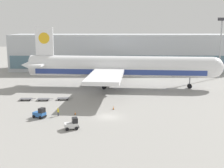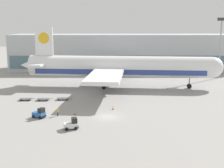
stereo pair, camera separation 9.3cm
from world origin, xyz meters
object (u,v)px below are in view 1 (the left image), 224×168
(baggage_tug_foreground, at_px, (71,124))
(baggage_dolly_second, at_px, (43,99))
(baggage_tug_mid, at_px, (39,113))
(ground_crew_far, at_px, (57,111))
(traffic_cone_near, at_px, (113,108))
(light_mast, at_px, (220,43))
(baggage_dolly_lead, at_px, (25,99))
(airplane_main, at_px, (116,67))
(traffic_cone_far, at_px, (74,113))
(baggage_dolly_third, at_px, (62,98))

(baggage_tug_foreground, xyz_separation_m, baggage_dolly_second, (-9.38, 20.57, -0.49))
(baggage_tug_mid, bearing_deg, ground_crew_far, 46.09)
(baggage_dolly_second, bearing_deg, traffic_cone_near, -27.74)
(light_mast, bearing_deg, baggage_tug_foreground, -129.14)
(baggage_dolly_lead, bearing_deg, light_mast, 27.26)
(baggage_tug_mid, bearing_deg, airplane_main, 89.46)
(baggage_dolly_lead, xyz_separation_m, traffic_cone_near, (20.78, -8.05, -0.01))
(baggage_dolly_second, distance_m, traffic_cone_far, 14.66)
(baggage_tug_mid, relative_size, ground_crew_far, 1.69)
(baggage_dolly_second, bearing_deg, baggage_tug_foreground, -67.78)
(airplane_main, bearing_deg, light_mast, 29.86)
(light_mast, relative_size, ground_crew_far, 12.06)
(light_mast, xyz_separation_m, baggage_dolly_lead, (-56.62, -32.10, -11.41))
(light_mast, xyz_separation_m, baggage_tug_foreground, (-43.01, -52.84, -10.92))
(baggage_tug_mid, relative_size, baggage_dolly_lead, 0.75)
(baggage_dolly_third, relative_size, traffic_cone_near, 4.83)
(baggage_tug_mid, distance_m, traffic_cone_far, 6.94)
(airplane_main, height_order, traffic_cone_far, airplane_main)
(baggage_dolly_second, distance_m, ground_crew_far, 13.95)
(baggage_dolly_lead, bearing_deg, traffic_cone_far, -44.44)
(light_mast, height_order, traffic_cone_far, light_mast)
(airplane_main, xyz_separation_m, baggage_dolly_lead, (-21.95, -16.20, -5.45))
(light_mast, relative_size, baggage_dolly_lead, 5.38)
(baggage_tug_mid, bearing_deg, baggage_dolly_second, 125.87)
(light_mast, distance_m, baggage_tug_foreground, 69.00)
(airplane_main, bearing_deg, baggage_dolly_second, -132.06)
(airplane_main, distance_m, baggage_dolly_lead, 27.82)
(baggage_dolly_third, height_order, traffic_cone_near, traffic_cone_near)
(airplane_main, height_order, ground_crew_far, airplane_main)
(airplane_main, relative_size, baggage_dolly_third, 15.57)
(baggage_dolly_second, bearing_deg, baggage_dolly_lead, 175.38)
(baggage_tug_foreground, relative_size, traffic_cone_near, 3.52)
(ground_crew_far, bearing_deg, baggage_tug_foreground, -175.37)
(ground_crew_far, distance_m, traffic_cone_near, 11.99)
(baggage_dolly_second, bearing_deg, ground_crew_far, -68.54)
(baggage_tug_foreground, bearing_deg, ground_crew_far, 100.93)
(airplane_main, height_order, traffic_cone_near, airplane_main)
(baggage_dolly_lead, bearing_deg, baggage_dolly_third, 0.94)
(baggage_dolly_lead, height_order, baggage_dolly_third, same)
(baggage_tug_mid, distance_m, baggage_dolly_second, 14.13)
(baggage_tug_foreground, height_order, baggage_dolly_third, baggage_tug_foreground)
(baggage_dolly_lead, bearing_deg, airplane_main, 34.13)
(light_mast, xyz_separation_m, traffic_cone_near, (-35.84, -40.14, -11.42))
(light_mast, bearing_deg, baggage_dolly_third, -146.55)
(baggage_tug_foreground, distance_m, traffic_cone_near, 14.59)
(baggage_dolly_third, bearing_deg, light_mast, 31.16)
(traffic_cone_near, bearing_deg, baggage_dolly_second, 154.55)
(airplane_main, relative_size, ground_crew_far, 34.93)
(traffic_cone_near, relative_size, traffic_cone_far, 1.19)
(baggage_dolly_lead, height_order, traffic_cone_near, traffic_cone_near)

